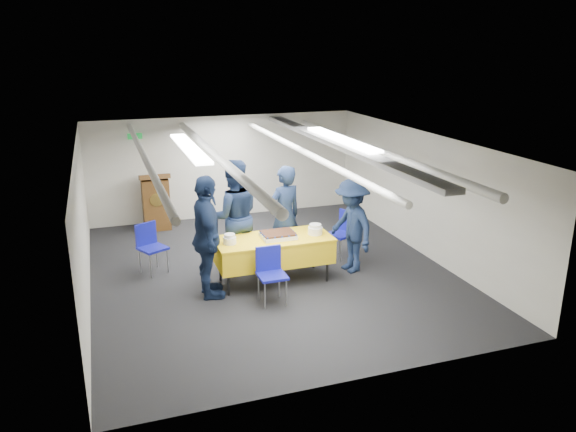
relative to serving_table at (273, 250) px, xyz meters
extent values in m
plane|color=black|center=(0.06, 0.41, -0.56)|extent=(7.00, 7.00, 0.00)
cube|color=beige|center=(0.06, 3.90, 0.59)|extent=(6.00, 0.02, 2.30)
cube|color=beige|center=(-2.93, 0.41, 0.59)|extent=(0.02, 7.00, 2.30)
cube|color=beige|center=(3.05, 0.41, 0.59)|extent=(0.02, 7.00, 2.30)
cube|color=silver|center=(0.06, 0.41, 1.73)|extent=(6.00, 7.00, 0.02)
cylinder|color=silver|center=(-1.94, 0.41, 1.62)|extent=(0.10, 6.90, 0.10)
cylinder|color=silver|center=(-0.84, 0.41, 1.58)|extent=(0.14, 6.90, 0.14)
cylinder|color=silver|center=(0.66, 0.41, 1.54)|extent=(0.10, 6.90, 0.10)
cylinder|color=silver|center=(1.96, 0.41, 1.50)|extent=(0.14, 6.90, 0.14)
cube|color=gray|center=(1.26, 0.41, 1.64)|extent=(0.28, 6.90, 0.08)
cube|color=white|center=(-1.24, 0.41, 1.71)|extent=(0.25, 2.60, 0.04)
cube|color=white|center=(1.36, 0.41, 1.71)|extent=(0.25, 2.60, 0.04)
cube|color=#0C591E|center=(-1.84, 3.88, 1.39)|extent=(0.30, 0.04, 0.12)
cylinder|color=black|center=(-0.84, -0.31, -0.38)|extent=(0.04, 0.04, 0.36)
cylinder|color=black|center=(0.84, -0.31, -0.38)|extent=(0.04, 0.04, 0.36)
cylinder|color=black|center=(-0.84, 0.31, -0.38)|extent=(0.04, 0.04, 0.36)
cylinder|color=black|center=(0.84, 0.31, -0.38)|extent=(0.04, 0.04, 0.36)
cube|color=yellow|center=(0.00, 0.00, -0.01)|extent=(1.91, 0.84, 0.39)
cube|color=yellow|center=(0.00, 0.00, 0.20)|extent=(1.93, 0.86, 0.03)
cube|color=white|center=(0.08, -0.02, 0.24)|extent=(0.55, 0.44, 0.07)
cube|color=black|center=(0.08, -0.02, 0.29)|extent=(0.53, 0.42, 0.03)
sphere|color=#103099|center=(-0.16, -0.22, 0.29)|extent=(0.04, 0.04, 0.04)
sphere|color=#103099|center=(-0.16, 0.18, 0.29)|extent=(0.04, 0.04, 0.04)
sphere|color=#103099|center=(-0.04, -0.22, 0.29)|extent=(0.04, 0.04, 0.04)
sphere|color=#103099|center=(-0.04, 0.18, 0.29)|extent=(0.04, 0.04, 0.04)
sphere|color=#103099|center=(0.08, -0.22, 0.29)|extent=(0.04, 0.04, 0.04)
sphere|color=#103099|center=(0.08, 0.18, 0.29)|extent=(0.04, 0.04, 0.04)
sphere|color=#103099|center=(0.20, -0.22, 0.29)|extent=(0.04, 0.04, 0.04)
sphere|color=#103099|center=(0.20, 0.18, 0.29)|extent=(0.04, 0.04, 0.04)
sphere|color=#103099|center=(0.32, -0.22, 0.29)|extent=(0.04, 0.04, 0.04)
sphere|color=#103099|center=(0.32, 0.18, 0.29)|extent=(0.04, 0.04, 0.04)
sphere|color=#103099|center=(-0.19, -0.12, 0.29)|extent=(0.04, 0.04, 0.04)
sphere|color=#103099|center=(0.34, -0.12, 0.29)|extent=(0.04, 0.04, 0.04)
sphere|color=#103099|center=(-0.19, -0.02, 0.29)|extent=(0.04, 0.04, 0.04)
sphere|color=#103099|center=(0.34, -0.02, 0.29)|extent=(0.04, 0.04, 0.04)
sphere|color=#103099|center=(-0.19, 0.08, 0.29)|extent=(0.04, 0.04, 0.04)
sphere|color=#103099|center=(0.34, 0.08, 0.29)|extent=(0.04, 0.04, 0.04)
cylinder|color=white|center=(-0.74, -0.05, 0.27)|extent=(0.21, 0.21, 0.11)
cylinder|color=white|center=(-0.74, -0.05, 0.35)|extent=(0.17, 0.17, 0.05)
cylinder|color=white|center=(0.72, -0.05, 0.27)|extent=(0.25, 0.25, 0.12)
cylinder|color=white|center=(0.72, -0.05, 0.36)|extent=(0.20, 0.20, 0.05)
cube|color=brown|center=(-1.54, 3.46, -0.01)|extent=(0.55, 0.45, 1.10)
cube|color=brown|center=(-1.54, 3.43, 0.59)|extent=(0.62, 0.53, 0.21)
cylinder|color=gold|center=(-1.54, 3.23, 0.14)|extent=(0.28, 0.02, 0.28)
cylinder|color=gray|center=(-0.44, -0.96, -0.34)|extent=(0.02, 0.02, 0.43)
cylinder|color=gray|center=(-0.10, -0.96, -0.34)|extent=(0.02, 0.02, 0.43)
cylinder|color=gray|center=(-0.44, -0.62, -0.34)|extent=(0.02, 0.02, 0.43)
cylinder|color=gray|center=(-0.10, -0.62, -0.34)|extent=(0.02, 0.02, 0.43)
cube|color=#13169A|center=(-0.27, -0.79, -0.11)|extent=(0.42, 0.42, 0.04)
cube|color=#13169A|center=(-0.27, -0.60, 0.11)|extent=(0.40, 0.04, 0.40)
cylinder|color=gray|center=(1.28, 0.73, -0.34)|extent=(0.02, 0.02, 0.43)
cylinder|color=gray|center=(1.41, 0.42, -0.34)|extent=(0.02, 0.02, 0.43)
cylinder|color=gray|center=(1.59, 0.87, -0.34)|extent=(0.02, 0.02, 0.43)
cylinder|color=gray|center=(1.72, 0.55, -0.34)|extent=(0.02, 0.02, 0.43)
cube|color=#13169A|center=(1.50, 0.64, -0.11)|extent=(0.55, 0.55, 0.04)
cube|color=#13169A|center=(1.68, 0.72, 0.11)|extent=(0.19, 0.38, 0.40)
cylinder|color=gray|center=(-1.94, 0.78, -0.34)|extent=(0.02, 0.02, 0.43)
cylinder|color=gray|center=(-1.64, 0.94, -0.34)|extent=(0.02, 0.02, 0.43)
cylinder|color=gray|center=(-2.10, 1.09, -0.34)|extent=(0.02, 0.02, 0.43)
cylinder|color=gray|center=(-1.79, 1.24, -0.34)|extent=(0.02, 0.02, 0.43)
cube|color=#13169A|center=(-1.87, 1.01, -0.11)|extent=(0.56, 0.56, 0.04)
cube|color=#13169A|center=(-1.95, 1.18, 0.11)|extent=(0.37, 0.22, 0.40)
imported|color=#0E1932|center=(0.40, 0.61, 0.36)|extent=(0.77, 0.62, 1.83)
imported|color=#0E1932|center=(-0.50, 0.68, 0.43)|extent=(1.00, 0.80, 1.98)
imported|color=#0E1932|center=(-1.14, -0.23, 0.42)|extent=(0.55, 1.18, 1.96)
imported|color=#0E1932|center=(1.42, 0.01, 0.26)|extent=(0.77, 1.14, 1.64)
camera|label=1|loc=(-2.58, -8.33, 3.30)|focal=35.00mm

